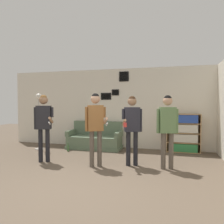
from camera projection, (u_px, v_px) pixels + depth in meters
The scene contains 10 objects.
ground_plane at pixel (75, 188), 3.93m from camera, with size 20.00×20.00×0.00m, color brown.
wall_back at pixel (122, 108), 7.50m from camera, with size 8.40×0.08×2.70m.
couch at pixel (95, 140), 7.36m from camera, with size 1.80×0.80×0.90m.
bookshelf at pixel (183, 133), 6.78m from camera, with size 1.01×0.30×1.19m.
floor_lamp at pixel (39, 112), 7.15m from camera, with size 0.28×0.28×1.85m.
person_player_foreground_left at pixel (44, 121), 5.62m from camera, with size 0.57×0.43×1.74m.
person_player_foreground_center at pixel (95, 121), 5.19m from camera, with size 0.60×0.39×1.76m.
person_watcher_holding_cup at pixel (132, 123), 5.29m from camera, with size 0.47×0.53×1.70m.
person_spectator_near_bookshelf at pixel (167, 124), 5.01m from camera, with size 0.48×0.29×1.71m.
bottle_on_floor at pixel (68, 148), 6.91m from camera, with size 0.07×0.07×0.27m.
Camera 1 is at (1.68, -3.55, 1.52)m, focal length 35.00 mm.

